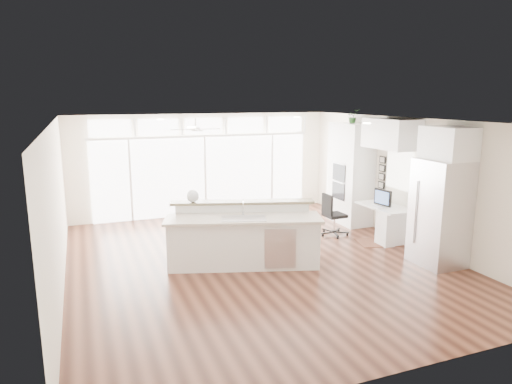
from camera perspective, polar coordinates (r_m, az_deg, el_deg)
name	(u,v)px	position (r m, az deg, el deg)	size (l,w,h in m)	color
floor	(259,261)	(8.96, 0.36, -8.68)	(7.00, 8.00, 0.02)	#3B1B12
ceiling	(259,121)	(8.40, 0.39, 8.91)	(7.00, 8.00, 0.02)	white
wall_back	(204,165)	(12.33, -6.51, 3.43)	(7.00, 0.04, 2.70)	white
wall_front	(395,264)	(5.21, 17.01, -8.58)	(7.00, 0.04, 2.70)	white
wall_left	(57,209)	(8.01, -23.61, -1.99)	(0.04, 8.00, 2.70)	white
wall_right	(410,181)	(10.37, 18.67, 1.32)	(0.04, 8.00, 2.70)	white
glass_wall	(205,176)	(12.32, -6.41, 2.01)	(5.80, 0.06, 2.08)	white
transom_row	(204,126)	(12.17, -6.55, 8.20)	(5.90, 0.06, 0.40)	white
desk_window	(400,170)	(10.54, 17.53, 2.65)	(0.04, 0.85, 0.85)	silver
ceiling_fan	(195,125)	(10.93, -7.57, 8.31)	(1.16, 1.16, 0.32)	silver
recessed_lights	(255,121)	(8.59, -0.11, 8.84)	(3.40, 3.00, 0.02)	white
oven_cabinet	(350,174)	(11.62, 11.71, 2.25)	(0.64, 1.20, 2.50)	white
desk_nook	(384,223)	(10.58, 15.74, -3.70)	(0.72, 1.30, 0.76)	white
upper_cabinets	(391,134)	(10.27, 16.53, 6.99)	(0.64, 1.30, 0.64)	white
refrigerator	(440,213)	(9.20, 22.01, -2.42)	(0.76, 0.90, 2.00)	silver
fridge_cabinet	(448,143)	(9.03, 22.92, 5.65)	(0.64, 0.90, 0.60)	white
framed_photos	(382,172)	(11.05, 15.48, 2.38)	(0.06, 0.22, 0.80)	black
kitchen_island	(243,236)	(8.55, -1.58, -5.54)	(2.89, 1.09, 1.15)	white
rug	(379,242)	(10.39, 15.09, -6.09)	(0.90, 0.65, 0.01)	#3C1C13
office_chair	(335,215)	(10.59, 9.81, -2.82)	(0.50, 0.46, 0.97)	black
fishbowl	(193,196)	(8.79, -7.91, -0.50)	(0.24, 0.24, 0.24)	silver
monitor	(383,197)	(10.40, 15.56, -0.67)	(0.08, 0.48, 0.40)	black
keyboard	(376,207)	(10.34, 14.75, -1.77)	(0.13, 0.35, 0.02)	white
potted_plant	(353,118)	(11.48, 12.00, 9.05)	(0.29, 0.32, 0.25)	#255223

